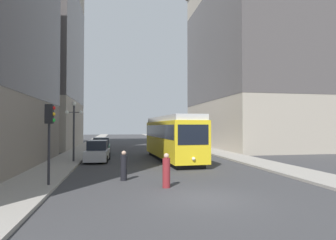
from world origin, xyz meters
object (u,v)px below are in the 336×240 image
object	(u,v)px
transit_bus	(174,135)
parked_car_left_mid	(98,152)
lamp_post_left_near	(74,121)
parked_car_left_near	(101,147)
pedestrian_crossing_far	(124,167)
traffic_light_near_left	(50,123)
pedestrian_crossing_near	(166,172)
streetcar	(172,137)

from	to	relation	value
transit_bus	parked_car_left_mid	distance (m)	15.38
parked_car_left_mid	lamp_post_left_near	xyz separation A→B (m)	(-1.90, -0.61, 2.58)
parked_car_left_near	pedestrian_crossing_far	distance (m)	15.26
traffic_light_near_left	parked_car_left_near	bearing A→B (deg)	84.13
parked_car_left_near	traffic_light_near_left	world-z (taller)	traffic_light_near_left
parked_car_left_mid	traffic_light_near_left	bearing A→B (deg)	-96.38
parked_car_left_near	pedestrian_crossing_near	distance (m)	17.82
streetcar	transit_bus	xyz separation A→B (m)	(2.84, 12.42, -0.15)
streetcar	parked_car_left_near	bearing A→B (deg)	132.53
streetcar	traffic_light_near_left	size ratio (longest dim) A/B	3.13
streetcar	parked_car_left_near	size ratio (longest dim) A/B	2.61
parked_car_left_mid	pedestrian_crossing_near	bearing A→B (deg)	-67.53
transit_bus	parked_car_left_mid	size ratio (longest dim) A/B	2.58
traffic_light_near_left	pedestrian_crossing_near	bearing A→B (deg)	-10.12
traffic_light_near_left	transit_bus	bearing A→B (deg)	63.92
pedestrian_crossing_near	pedestrian_crossing_far	bearing A→B (deg)	149.84
streetcar	lamp_post_left_near	bearing A→B (deg)	179.98
parked_car_left_mid	parked_car_left_near	bearing A→B (deg)	93.01
transit_bus	pedestrian_crossing_far	bearing A→B (deg)	-108.97
pedestrian_crossing_far	lamp_post_left_near	xyz separation A→B (m)	(-3.86, 8.35, 2.66)
streetcar	pedestrian_crossing_far	size ratio (longest dim) A/B	7.49
streetcar	traffic_light_near_left	bearing A→B (deg)	-131.92
streetcar	pedestrian_crossing_far	xyz separation A→B (m)	(-4.49, -8.76, -1.33)
transit_bus	parked_car_left_mid	xyz separation A→B (m)	(-9.29, -12.21, -1.10)
parked_car_left_mid	traffic_light_near_left	xyz separation A→B (m)	(-1.68, -10.20, 2.34)
streetcar	parked_car_left_near	xyz separation A→B (m)	(-6.45, 6.38, -1.26)
traffic_light_near_left	streetcar	bearing A→B (deg)	50.87
pedestrian_crossing_near	traffic_light_near_left	xyz separation A→B (m)	(-5.65, 1.01, 2.40)
transit_bus	pedestrian_crossing_near	xyz separation A→B (m)	(-5.32, -23.42, -1.16)
parked_car_left_mid	pedestrian_crossing_far	xyz separation A→B (m)	(1.96, -8.96, -0.08)
pedestrian_crossing_far	traffic_light_near_left	size ratio (longest dim) A/B	0.42
streetcar	parked_car_left_mid	bearing A→B (deg)	175.39
parked_car_left_near	pedestrian_crossing_far	xyz separation A→B (m)	(1.96, -15.13, -0.08)
streetcar	transit_bus	size ratio (longest dim) A/B	1.10
parked_car_left_mid	pedestrian_crossing_near	distance (m)	11.89
streetcar	lamp_post_left_near	distance (m)	8.46
pedestrian_crossing_far	lamp_post_left_near	world-z (taller)	lamp_post_left_near
parked_car_left_mid	pedestrian_crossing_near	xyz separation A→B (m)	(3.96, -11.21, -0.06)
pedestrian_crossing_near	lamp_post_left_near	world-z (taller)	lamp_post_left_near
transit_bus	pedestrian_crossing_far	world-z (taller)	transit_bus
parked_car_left_near	transit_bus	bearing A→B (deg)	32.67
pedestrian_crossing_far	traffic_light_near_left	bearing A→B (deg)	-58.53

